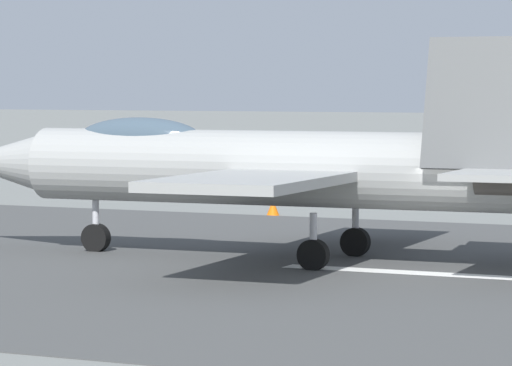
{
  "coord_description": "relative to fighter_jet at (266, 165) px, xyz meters",
  "views": [
    {
      "loc": [
        -10.19,
        33.94,
        4.48
      ],
      "look_at": [
        4.36,
        2.06,
        2.2
      ],
      "focal_mm": 105.66,
      "sensor_mm": 36.0,
      "label": 1
    }
  ],
  "objects": [
    {
      "name": "fighter_jet",
      "position": [
        0.0,
        0.0,
        0.0
      ],
      "size": [
        17.58,
        13.09,
        5.63
      ],
      "color": "#989A97",
      "rests_on": "ground"
    },
    {
      "name": "marker_cone_mid",
      "position": [
        5.19,
        -12.19,
        -2.16
      ],
      "size": [
        0.44,
        0.44,
        0.55
      ],
      "primitive_type": "cone",
      "color": "orange",
      "rests_on": "ground"
    },
    {
      "name": "runway_strip",
      "position": [
        -5.55,
        1.11,
        -2.42
      ],
      "size": [
        240.0,
        26.0,
        0.02
      ],
      "color": "#444544",
      "rests_on": "ground"
    },
    {
      "name": "ground_plane",
      "position": [
        -5.53,
        1.11,
        -2.43
      ],
      "size": [
        400.0,
        400.0,
        0.0
      ],
      "primitive_type": "plane",
      "color": "slate"
    }
  ]
}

